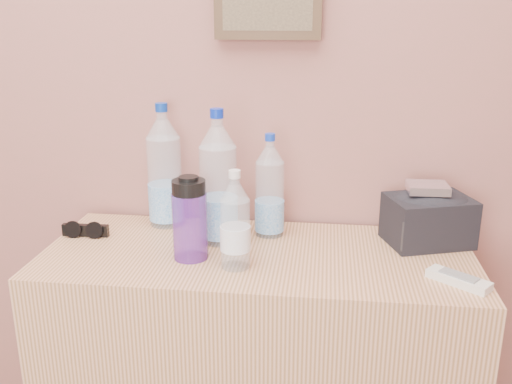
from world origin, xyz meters
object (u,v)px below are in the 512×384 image
pet_large_c (270,191)px  toiletry_bag (429,217)px  sunglasses (86,230)px  ac_remote (458,280)px  pet_large_b (165,172)px  nalgene_bottle (190,218)px  dresser (257,367)px  pet_small (235,225)px  foil_packet (428,188)px  pet_large_a (218,185)px

pet_large_c → toiletry_bag: size_ratio=1.35×
sunglasses → ac_remote: sunglasses is taller
pet_large_b → nalgene_bottle: bearing=-61.0°
pet_large_b → dresser: bearing=-31.2°
dresser → pet_large_b: (-0.30, 0.18, 0.53)m
sunglasses → toiletry_bag: toiletry_bag is taller
pet_large_b → nalgene_bottle: size_ratio=1.66×
pet_large_b → sunglasses: (-0.21, -0.13, -0.15)m
pet_small → foil_packet: bearing=23.8°
pet_large_c → pet_small: (-0.06, -0.23, -0.02)m
dresser → toiletry_bag: toiletry_bag is taller
toiletry_bag → pet_large_c: bearing=160.4°
pet_large_b → nalgene_bottle: pet_large_b is taller
pet_large_c → foil_packet: (0.44, -0.01, 0.03)m
sunglasses → toiletry_bag: (0.98, 0.07, 0.06)m
sunglasses → toiletry_bag: 0.98m
pet_small → nalgene_bottle: size_ratio=1.14×
pet_large_a → foil_packet: (0.57, 0.06, -0.00)m
nalgene_bottle → foil_packet: nalgene_bottle is taller
dresser → pet_small: (-0.04, -0.10, 0.48)m
dresser → sunglasses: size_ratio=8.58×
pet_large_b → pet_large_c: size_ratio=1.24×
pet_large_b → sunglasses: size_ratio=2.74×
pet_small → ac_remote: 0.56m
pet_large_a → pet_large_b: 0.22m
sunglasses → nalgene_bottle: bearing=-19.8°
pet_large_c → foil_packet: bearing=-1.6°
pet_large_b → pet_large_c: pet_large_b is taller
pet_large_a → pet_large_c: 0.16m
pet_large_b → sunglasses: 0.28m
dresser → toiletry_bag: bearing=15.2°
pet_large_c → sunglasses: size_ratio=2.21×
pet_small → nalgene_bottle: pet_small is taller
pet_large_c → pet_small: 0.24m
pet_small → foil_packet: (0.50, 0.22, 0.05)m
foil_packet → sunglasses: bearing=-175.9°
pet_large_a → pet_small: bearing=-66.0°
toiletry_bag → sunglasses: bearing=165.8°
nalgene_bottle → toiletry_bag: (0.64, 0.18, -0.03)m
dresser → nalgene_bottle: (-0.17, -0.06, 0.47)m
pet_large_b → toiletry_bag: size_ratio=1.67×
dresser → ac_remote: 0.64m
pet_large_a → toiletry_bag: (0.58, 0.06, -0.09)m
pet_large_a → sunglasses: size_ratio=2.78×
sunglasses → foil_packet: size_ratio=1.25×
dresser → pet_large_c: (0.02, 0.14, 0.50)m
pet_small → nalgene_bottle: bearing=162.1°
ac_remote → foil_packet: (-0.05, 0.25, 0.15)m
pet_large_b → sunglasses: pet_large_b is taller
pet_large_c → foil_packet: pet_large_c is taller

